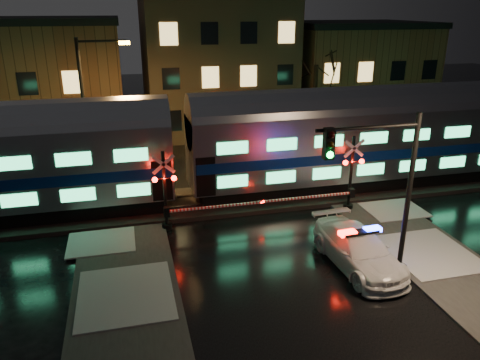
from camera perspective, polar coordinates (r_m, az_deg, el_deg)
The scene contains 13 objects.
ground at distance 22.02m, azimuth 3.37°, elevation -7.43°, with size 120.00×120.00×0.00m, color black.
ballast at distance 26.32m, azimuth 0.16°, elevation -2.27°, with size 90.00×4.20×0.24m, color black.
sidewalk_left at distance 16.18m, azimuth -13.52°, elevation -19.39°, with size 4.00×20.00×0.12m, color #2D2D2D.
sidewalk_right at distance 20.41m, azimuth 26.94°, elevation -12.09°, with size 4.00×20.00×0.12m, color #2D2D2D.
building_left at distance 41.55m, azimuth -24.08°, elevation 10.70°, with size 14.00×10.00×9.00m, color #51341F.
building_mid at distance 42.05m, azimuth -3.13°, elevation 14.21°, with size 12.00×11.00×11.50m, color brown.
building_right at distance 46.03m, azimuth 13.51°, elevation 12.35°, with size 12.00×10.00×8.50m, color #51341F.
train at distance 24.66m, azimuth -7.41°, elevation 4.03°, with size 51.00×3.12×5.92m.
police_car at distance 20.27m, azimuth 14.23°, elevation -8.21°, with size 2.46×5.44×1.71m.
crossing_signal_right at distance 25.03m, azimuth 12.67°, elevation -0.17°, with size 5.75×0.65×4.07m.
crossing_signal_left at distance 22.64m, azimuth -8.16°, elevation -2.20°, with size 5.62×0.65×3.98m.
traffic_light at distance 18.56m, azimuth 17.27°, elevation -1.79°, with size 4.32×0.74×6.68m.
streetlight at distance 28.10m, azimuth -17.89°, elevation 8.68°, with size 2.91×0.31×8.72m.
Camera 1 is at (-5.95, -18.54, 10.27)m, focal length 35.00 mm.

